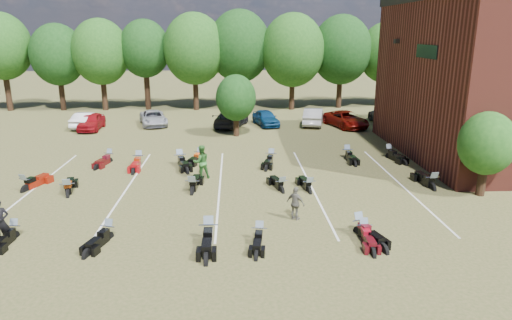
{
  "coord_description": "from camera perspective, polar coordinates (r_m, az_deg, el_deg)",
  "views": [
    {
      "loc": [
        -2.18,
        -20.64,
        8.17
      ],
      "look_at": [
        -0.97,
        4.0,
        1.2
      ],
      "focal_mm": 32.0,
      "sensor_mm": 36.0,
      "label": 1
    }
  ],
  "objects": [
    {
      "name": "motorcycle_9",
      "position": [
        24.16,
        -7.94,
        -4.14
      ],
      "size": [
        0.97,
        2.51,
        1.37
      ],
      "primitive_type": null,
      "rotation": [
        0.0,
        0.0,
        3.06
      ],
      "color": "black",
      "rests_on": "ground"
    },
    {
      "name": "car_6",
      "position": [
        41.16,
        11.18,
        5.02
      ],
      "size": [
        3.68,
        5.45,
        1.39
      ],
      "primitive_type": "imported",
      "rotation": [
        0.0,
        0.0,
        0.3
      ],
      "color": "#610A05",
      "rests_on": "ground"
    },
    {
      "name": "motorcycle_10",
      "position": [
        24.18,
        3.21,
        -3.99
      ],
      "size": [
        1.23,
        2.29,
        1.22
      ],
      "primitive_type": null,
      "rotation": [
        0.0,
        0.0,
        3.4
      ],
      "color": "black",
      "rests_on": "ground"
    },
    {
      "name": "ground",
      "position": [
        22.3,
        3.0,
        -5.74
      ],
      "size": [
        160.0,
        160.0,
        0.0
      ],
      "primitive_type": "plane",
      "color": "brown",
      "rests_on": "ground"
    },
    {
      "name": "person_grey",
      "position": [
        20.5,
        4.98,
        -5.43
      ],
      "size": [
        0.94,
        0.87,
        1.55
      ],
      "primitive_type": "imported",
      "rotation": [
        0.0,
        0.0,
        2.45
      ],
      "color": "#605D52",
      "rests_on": "ground"
    },
    {
      "name": "car_3",
      "position": [
        40.52,
        -3.12,
        5.2
      ],
      "size": [
        3.49,
        5.51,
        1.49
      ],
      "primitive_type": "imported",
      "rotation": [
        0.0,
        0.0,
        2.85
      ],
      "color": "black",
      "rests_on": "ground"
    },
    {
      "name": "car_7",
      "position": [
        43.36,
        16.15,
        5.38
      ],
      "size": [
        2.48,
        5.64,
        1.61
      ],
      "primitive_type": "imported",
      "rotation": [
        0.0,
        0.0,
        3.18
      ],
      "color": "#3A393E",
      "rests_on": "ground"
    },
    {
      "name": "motorcycle_17",
      "position": [
        30.15,
        -7.08,
        -0.07
      ],
      "size": [
        1.33,
        2.25,
        1.19
      ],
      "primitive_type": null,
      "rotation": [
        0.0,
        0.0,
        -0.33
      ],
      "color": "black",
      "rests_on": "ground"
    },
    {
      "name": "motorcycle_18",
      "position": [
        29.39,
        1.88,
        -0.37
      ],
      "size": [
        1.29,
        2.44,
        1.3
      ],
      "primitive_type": null,
      "rotation": [
        0.0,
        0.0,
        -0.25
      ],
      "color": "black",
      "rests_on": "ground"
    },
    {
      "name": "car_5",
      "position": [
        41.64,
        7.21,
        5.42
      ],
      "size": [
        2.68,
        4.94,
        1.54
      ],
      "primitive_type": "imported",
      "rotation": [
        0.0,
        0.0,
        2.91
      ],
      "color": "#AFAFAA",
      "rests_on": "ground"
    },
    {
      "name": "car_4",
      "position": [
        41.07,
        1.23,
        5.29
      ],
      "size": [
        2.6,
        4.36,
        1.39
      ],
      "primitive_type": "imported",
      "rotation": [
        0.0,
        0.0,
        0.25
      ],
      "color": "navy",
      "rests_on": "ground"
    },
    {
      "name": "motorcycle_19",
      "position": [
        30.94,
        11.31,
        0.16
      ],
      "size": [
        0.85,
        2.35,
        1.29
      ],
      "primitive_type": null,
      "rotation": [
        0.0,
        0.0,
        0.05
      ],
      "color": "black",
      "rests_on": "ground"
    },
    {
      "name": "person_green",
      "position": [
        26.25,
        -6.85,
        -0.23
      ],
      "size": [
        1.13,
        1.0,
        1.96
      ],
      "primitive_type": "imported",
      "rotation": [
        0.0,
        0.0,
        3.45
      ],
      "color": "#2B6225",
      "rests_on": "ground"
    },
    {
      "name": "motorcycle_7",
      "position": [
        27.17,
        -26.79,
        -3.48
      ],
      "size": [
        1.49,
        2.54,
        1.35
      ],
      "primitive_type": null,
      "rotation": [
        0.0,
        0.0,
        2.82
      ],
      "color": "maroon",
      "rests_on": "ground"
    },
    {
      "name": "motorcycle_3",
      "position": [
        18.75,
        0.42,
        -10.05
      ],
      "size": [
        0.91,
        2.11,
        1.14
      ],
      "primitive_type": null,
      "rotation": [
        0.0,
        0.0,
        -0.13
      ],
      "color": "black",
      "rests_on": "ground"
    },
    {
      "name": "motorcycle_13",
      "position": [
        26.27,
        21.12,
        -3.44
      ],
      "size": [
        1.03,
        2.58,
        1.4
      ],
      "primitive_type": null,
      "rotation": [
        0.0,
        0.0,
        3.23
      ],
      "color": "black",
      "rests_on": "ground"
    },
    {
      "name": "motorcycle_6",
      "position": [
        19.49,
        13.27,
        -9.45
      ],
      "size": [
        0.75,
        2.13,
        1.17
      ],
      "primitive_type": null,
      "rotation": [
        0.0,
        0.0,
        -0.04
      ],
      "color": "#42090F",
      "rests_on": "ground"
    },
    {
      "name": "car_2",
      "position": [
        42.21,
        -12.71,
        5.13
      ],
      "size": [
        3.33,
        5.08,
        1.3
      ],
      "primitive_type": "imported",
      "rotation": [
        0.0,
        0.0,
        0.27
      ],
      "color": "#9798A0",
      "rests_on": "ground"
    },
    {
      "name": "parking_lines",
      "position": [
        25.02,
        -4.55,
        -3.32
      ],
      "size": [
        20.1,
        14.0,
        0.01
      ],
      "color": "silver",
      "rests_on": "ground"
    },
    {
      "name": "motorcycle_15",
      "position": [
        29.75,
        -14.4,
        -0.67
      ],
      "size": [
        0.77,
        2.39,
        1.33
      ],
      "primitive_type": null,
      "rotation": [
        0.0,
        0.0,
        0.0
      ],
      "color": "maroon",
      "rests_on": "ground"
    },
    {
      "name": "motorcycle_2",
      "position": [
        19.81,
        -17.92,
        -9.41
      ],
      "size": [
        1.24,
        2.22,
        1.18
      ],
      "primitive_type": null,
      "rotation": [
        0.0,
        0.0,
        -0.28
      ],
      "color": "black",
      "rests_on": "ground"
    },
    {
      "name": "motorcycle_12",
      "position": [
        24.22,
        6.65,
        -4.05
      ],
      "size": [
        1.0,
        2.28,
        1.23
      ],
      "primitive_type": null,
      "rotation": [
        0.0,
        0.0,
        3.28
      ],
      "color": "black",
      "rests_on": "ground"
    },
    {
      "name": "person_black",
      "position": [
        20.78,
        -29.36,
        -6.75
      ],
      "size": [
        0.77,
        0.6,
        1.86
      ],
      "primitive_type": "imported",
      "rotation": [
        0.0,
        0.0,
        0.26
      ],
      "color": "black",
      "rests_on": "ground"
    },
    {
      "name": "motorcycle_5",
      "position": [
        19.79,
        12.74,
        -9.02
      ],
      "size": [
        1.42,
        2.46,
        1.31
      ],
      "primitive_type": null,
      "rotation": [
        0.0,
        0.0,
        0.31
      ],
      "color": "black",
      "rests_on": "ground"
    },
    {
      "name": "motorcycle_14",
      "position": [
        30.99,
        -17.83,
        -0.28
      ],
      "size": [
        1.22,
        2.32,
        1.24
      ],
      "primitive_type": null,
      "rotation": [
        0.0,
        0.0,
        -0.24
      ],
      "color": "#470A0C",
      "rests_on": "ground"
    },
    {
      "name": "car_0",
      "position": [
        41.72,
        -19.88,
        4.55
      ],
      "size": [
        1.82,
        4.26,
        1.44
      ],
      "primitive_type": "imported",
      "rotation": [
        0.0,
        0.0,
        0.03
      ],
      "color": "maroon",
      "rests_on": "ground"
    },
    {
      "name": "tree_line",
      "position": [
        49.68,
        -1.49,
        13.64
      ],
      "size": [
        56.0,
        6.0,
        9.79
      ],
      "color": "black",
      "rests_on": "ground"
    },
    {
      "name": "motorcycle_20",
      "position": [
        31.78,
        16.27,
        0.24
      ],
      "size": [
        1.33,
        2.46,
        1.31
      ],
      "primitive_type": null,
      "rotation": [
        0.0,
        0.0,
        0.26
      ],
      "color": "black",
      "rests_on": "ground"
    },
    {
      "name": "motorcycle_8",
      "position": [
        25.45,
        -22.41,
        -4.19
      ],
      "size": [
        1.27,
        2.52,
        1.34
      ],
      "primitive_type": null,
      "rotation": [
        0.0,
        0.0,
        3.36
      ],
      "color": "black",
      "rests_on": "ground"
    },
    {
      "name": "young_tree_near_building",
      "position": [
        25.65,
        26.9,
        1.86
      ],
      "size": [
        2.8,
        2.8,
        4.16
      ],
      "color": "black",
      "rests_on": "ground"
    },
    {
      "name": "young_tree_midfield",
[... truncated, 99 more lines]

